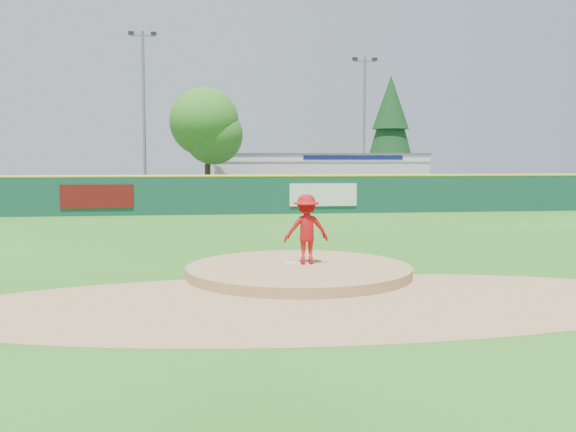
{
  "coord_description": "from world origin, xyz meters",
  "views": [
    {
      "loc": [
        -2.31,
        -15.35,
        2.83
      ],
      "look_at": [
        0.0,
        2.0,
        1.3
      ],
      "focal_mm": 40.0,
      "sensor_mm": 36.0,
      "label": 1
    }
  ],
  "objects": [
    {
      "name": "outfield_fence",
      "position": [
        0.0,
        18.0,
        1.09
      ],
      "size": [
        40.0,
        0.14,
        2.07
      ],
      "color": "#133F32",
      "rests_on": "ground"
    },
    {
      "name": "infield_dirt_arc",
      "position": [
        0.0,
        -3.0,
        0.01
      ],
      "size": [
        15.4,
        15.4,
        0.01
      ],
      "primitive_type": "cylinder",
      "color": "#9E774C",
      "rests_on": "ground"
    },
    {
      "name": "pitching_rubber",
      "position": [
        0.0,
        0.3,
        0.27
      ],
      "size": [
        0.6,
        0.15,
        0.04
      ],
      "primitive_type": "cube",
      "color": "white",
      "rests_on": "pitchers_mound"
    },
    {
      "name": "fence_banners",
      "position": [
        -1.81,
        17.92,
        1.0
      ],
      "size": [
        15.22,
        0.04,
        1.2
      ],
      "color": "#5E0F0D",
      "rests_on": "ground"
    },
    {
      "name": "pitcher",
      "position": [
        0.23,
        0.27,
        1.12
      ],
      "size": [
        1.15,
        0.7,
        1.73
      ],
      "primitive_type": "imported",
      "rotation": [
        0.0,
        0.0,
        3.19
      ],
      "color": "#AB0E10",
      "rests_on": "pitchers_mound"
    },
    {
      "name": "pool_building_grp",
      "position": [
        6.0,
        31.99,
        1.66
      ],
      "size": [
        15.2,
        8.2,
        3.31
      ],
      "color": "silver",
      "rests_on": "ground"
    },
    {
      "name": "pitchers_mound",
      "position": [
        0.0,
        0.0,
        0.0
      ],
      "size": [
        5.5,
        5.5,
        0.5
      ],
      "primitive_type": "cylinder",
      "color": "#9E774C",
      "rests_on": "ground"
    },
    {
      "name": "parking_lot",
      "position": [
        0.0,
        27.0,
        0.01
      ],
      "size": [
        44.0,
        16.0,
        0.02
      ],
      "primitive_type": "cube",
      "color": "#38383A",
      "rests_on": "ground"
    },
    {
      "name": "light_pole_left",
      "position": [
        -6.0,
        27.0,
        6.05
      ],
      "size": [
        1.75,
        0.25,
        11.0
      ],
      "color": "gray",
      "rests_on": "ground"
    },
    {
      "name": "deciduous_tree",
      "position": [
        -2.0,
        25.0,
        4.55
      ],
      "size": [
        5.6,
        5.6,
        7.36
      ],
      "color": "#382314",
      "rests_on": "ground"
    },
    {
      "name": "ground",
      "position": [
        0.0,
        0.0,
        0.0
      ],
      "size": [
        120.0,
        120.0,
        0.0
      ],
      "primitive_type": "plane",
      "color": "#286B19",
      "rests_on": "ground"
    },
    {
      "name": "van",
      "position": [
        0.19,
        21.07,
        0.78
      ],
      "size": [
        5.82,
        3.5,
        1.51
      ],
      "primitive_type": "imported",
      "rotation": [
        0.0,
        0.0,
        1.38
      ],
      "color": "silver",
      "rests_on": "parking_lot"
    },
    {
      "name": "light_pole_right",
      "position": [
        9.0,
        29.0,
        5.54
      ],
      "size": [
        1.75,
        0.25,
        10.0
      ],
      "color": "gray",
      "rests_on": "ground"
    },
    {
      "name": "conifer_tree",
      "position": [
        13.0,
        36.0,
        5.54
      ],
      "size": [
        4.4,
        4.4,
        9.5
      ],
      "color": "#382314",
      "rests_on": "ground"
    }
  ]
}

